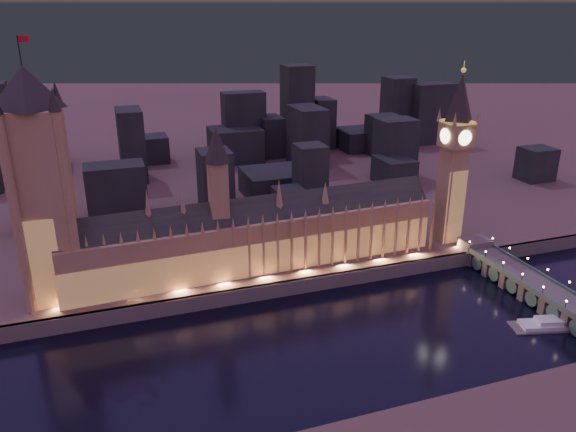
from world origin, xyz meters
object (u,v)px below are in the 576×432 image
object	(u,v)px
victoria_tower	(40,178)
river_boat	(563,323)
westminster_bridge	(533,288)
elizabeth_tower	(456,145)
palace_of_westminster	(256,236)

from	to	relation	value
victoria_tower	river_boat	bearing A→B (deg)	-22.42
westminster_bridge	river_boat	size ratio (longest dim) A/B	2.24
victoria_tower	elizabeth_tower	size ratio (longest dim) A/B	1.16
elizabeth_tower	river_boat	distance (m)	111.88
elizabeth_tower	river_boat	bearing A→B (deg)	-87.80
victoria_tower	elizabeth_tower	xyz separation A→B (m)	(218.00, -0.00, -1.92)
river_boat	palace_of_westminster	bearing A→B (deg)	143.20
palace_of_westminster	victoria_tower	distance (m)	107.92
victoria_tower	palace_of_westminster	bearing A→B (deg)	-0.10
palace_of_westminster	river_boat	size ratio (longest dim) A/B	4.01
palace_of_westminster	river_boat	bearing A→B (deg)	-36.80
palace_of_westminster	victoria_tower	xyz separation A→B (m)	(-99.60, 0.18, 41.56)
palace_of_westminster	elizabeth_tower	world-z (taller)	elizabeth_tower
palace_of_westminster	westminster_bridge	xyz separation A→B (m)	(126.80, -65.21, -20.37)
palace_of_westminster	victoria_tower	size ratio (longest dim) A/B	1.67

